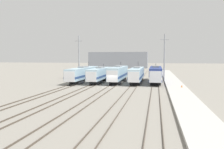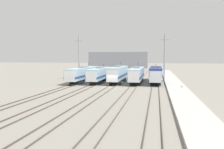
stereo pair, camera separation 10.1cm
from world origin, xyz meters
name	(u,v)px [view 2 (the right image)]	position (x,y,z in m)	size (l,w,h in m)	color
ground_plane	(112,87)	(0.00, 0.00, 0.00)	(400.00, 400.00, 0.00)	gray
rail_pair_far_left	(71,85)	(-9.37, 0.00, 0.07)	(1.50, 120.00, 0.15)	#4C4238
rail_pair_center_left	(91,86)	(-4.69, 0.00, 0.07)	(1.51, 120.00, 0.15)	#4C4238
rail_pair_center	(112,86)	(0.00, 0.00, 0.07)	(1.51, 120.00, 0.15)	#4C4238
rail_pair_center_right	(133,87)	(4.69, 0.00, 0.07)	(1.51, 120.00, 0.15)	#4C4238
rail_pair_far_right	(155,88)	(9.37, 0.00, 0.07)	(1.50, 120.00, 0.15)	#4C4238
locomotive_far_left	(83,74)	(-9.37, 8.14, 2.10)	(2.79, 19.47, 5.19)	#232326
locomotive_center_left	(100,74)	(-4.69, 7.70, 2.06)	(2.74, 16.66, 4.64)	#232326
locomotive_center	(118,74)	(0.00, 8.03, 2.22)	(2.78, 16.47, 5.19)	#232326
locomotive_center_right	(137,74)	(4.69, 8.69, 2.09)	(2.75, 17.16, 5.28)	#232326
locomotive_far_right	(156,74)	(9.37, 9.54, 2.19)	(2.89, 17.96, 4.71)	black
catenary_tower_left	(79,57)	(-12.13, 12.76, 6.41)	(2.14, 0.36, 12.51)	gray
catenary_tower_right	(164,57)	(11.56, 12.76, 6.41)	(2.14, 0.36, 12.51)	gray
platform	(176,88)	(13.65, 0.00, 0.19)	(4.00, 120.00, 0.38)	#B7B5AD
traffic_cone	(182,86)	(14.60, -0.88, 0.62)	(0.35, 0.35, 0.48)	orange
depot_building	(119,60)	(-13.44, 86.89, 4.80)	(35.64, 10.79, 9.60)	gray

